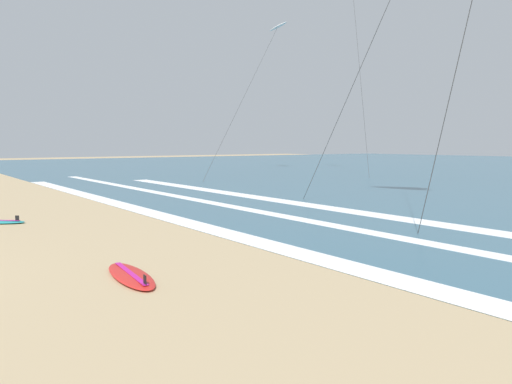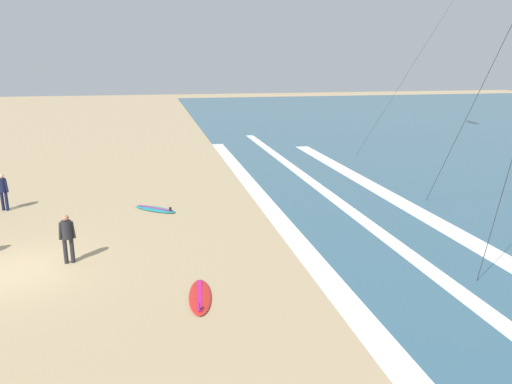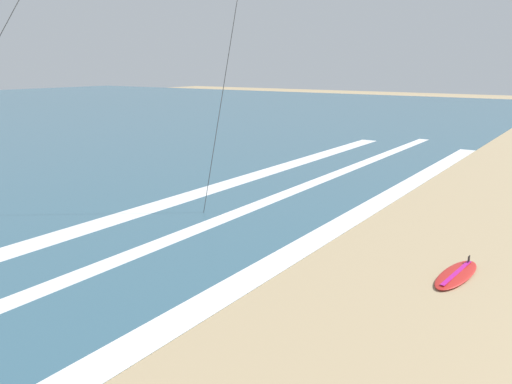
% 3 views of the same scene
% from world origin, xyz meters
% --- Properties ---
extents(wave_foam_shoreline, '(43.31, 0.82, 0.01)m').
position_xyz_m(wave_foam_shoreline, '(-0.19, 9.05, 0.01)').
color(wave_foam_shoreline, white).
rests_on(wave_foam_shoreline, ocean_surface).
extents(wave_foam_mid_break, '(50.00, 0.61, 0.01)m').
position_xyz_m(wave_foam_mid_break, '(-0.74, 12.33, 0.01)').
color(wave_foam_mid_break, white).
rests_on(wave_foam_mid_break, ocean_surface).
extents(wave_foam_outer_break, '(41.34, 0.95, 0.01)m').
position_xyz_m(wave_foam_outer_break, '(1.19, 15.05, 0.01)').
color(wave_foam_outer_break, white).
rests_on(wave_foam_outer_break, ocean_surface).
extents(surfboard_right_spare, '(2.15, 0.80, 0.25)m').
position_xyz_m(surfboard_right_spare, '(2.92, 5.26, 0.05)').
color(surfboard_right_spare, red).
rests_on(surfboard_right_spare, ground).
extents(kite_white_high_left, '(7.01, 11.56, 12.65)m').
position_xyz_m(kite_white_high_left, '(-20.97, 28.44, 12.33)').
color(kite_white_high_left, white).
rests_on(kite_white_high_left, ground).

